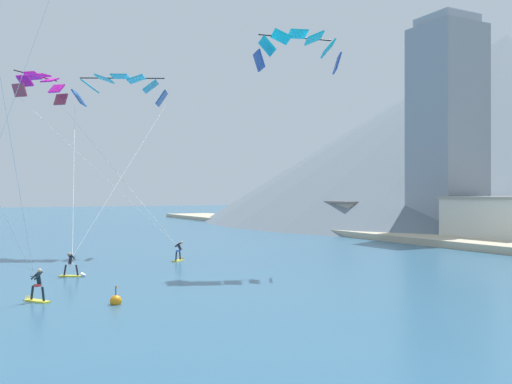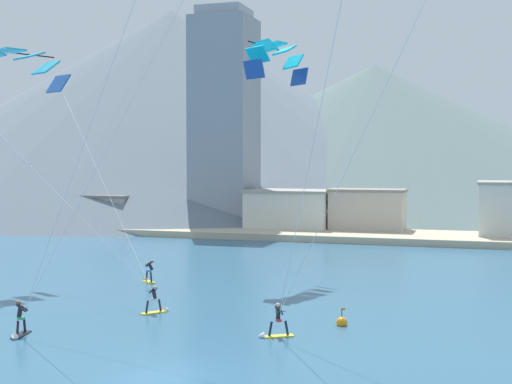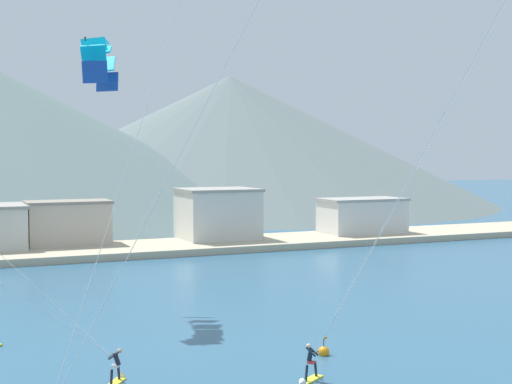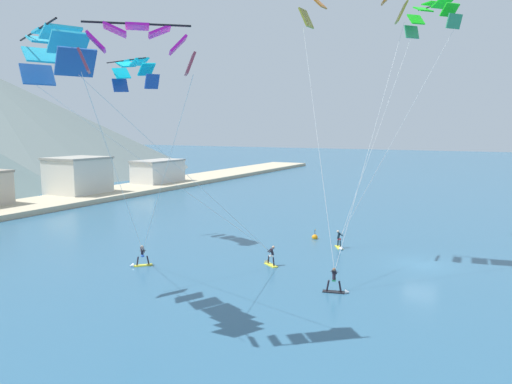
{
  "view_description": "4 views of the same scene",
  "coord_description": "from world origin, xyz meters",
  "px_view_note": "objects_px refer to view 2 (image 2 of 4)",
  "views": [
    {
      "loc": [
        31.71,
        3.89,
        5.26
      ],
      "look_at": [
        1.44,
        19.83,
        5.34
      ],
      "focal_mm": 40.0,
      "sensor_mm": 36.0,
      "label": 1
    },
    {
      "loc": [
        11.37,
        -24.67,
        8.35
      ],
      "look_at": [
        -1.1,
        14.52,
        6.51
      ],
      "focal_mm": 50.0,
      "sensor_mm": 36.0,
      "label": 2
    },
    {
      "loc": [
        -12.16,
        -19.58,
        9.8
      ],
      "look_at": [
        2.47,
        13.75,
        7.9
      ],
      "focal_mm": 50.0,
      "sensor_mm": 36.0,
      "label": 3
    },
    {
      "loc": [
        -39.64,
        -5.92,
        10.69
      ],
      "look_at": [
        -3.95,
        12.49,
        5.44
      ],
      "focal_mm": 35.0,
      "sensor_mm": 36.0,
      "label": 4
    }
  ],
  "objects_px": {
    "parafoil_kite_near_trail": "(10,64)",
    "race_marker_buoy": "(342,322)",
    "parafoil_kite_distant_high_outer": "(276,57)",
    "kitesurfer_near_trail": "(157,305)",
    "kitesurfer_far_left": "(148,275)",
    "kitesurfer_near_lead": "(19,326)",
    "kitesurfer_mid_center": "(274,327)"
  },
  "relations": [
    {
      "from": "kitesurfer_near_lead",
      "to": "parafoil_kite_distant_high_outer",
      "type": "height_order",
      "value": "parafoil_kite_distant_high_outer"
    },
    {
      "from": "race_marker_buoy",
      "to": "kitesurfer_near_lead",
      "type": "bearing_deg",
      "value": -154.14
    },
    {
      "from": "kitesurfer_near_lead",
      "to": "kitesurfer_mid_center",
      "type": "distance_m",
      "value": 12.07
    },
    {
      "from": "kitesurfer_near_lead",
      "to": "parafoil_kite_distant_high_outer",
      "type": "distance_m",
      "value": 27.48
    },
    {
      "from": "parafoil_kite_near_trail",
      "to": "race_marker_buoy",
      "type": "height_order",
      "value": "parafoil_kite_near_trail"
    },
    {
      "from": "kitesurfer_near_trail",
      "to": "parafoil_kite_near_trail",
      "type": "height_order",
      "value": "parafoil_kite_near_trail"
    },
    {
      "from": "kitesurfer_near_lead",
      "to": "kitesurfer_near_trail",
      "type": "xyz_separation_m",
      "value": [
        3.97,
        6.77,
        -0.08
      ]
    },
    {
      "from": "parafoil_kite_near_trail",
      "to": "parafoil_kite_distant_high_outer",
      "type": "bearing_deg",
      "value": 27.73
    },
    {
      "from": "kitesurfer_near_trail",
      "to": "kitesurfer_mid_center",
      "type": "bearing_deg",
      "value": -23.03
    },
    {
      "from": "kitesurfer_near_trail",
      "to": "parafoil_kite_distant_high_outer",
      "type": "height_order",
      "value": "parafoil_kite_distant_high_outer"
    },
    {
      "from": "kitesurfer_near_lead",
      "to": "parafoil_kite_near_trail",
      "type": "relative_size",
      "value": 0.11
    },
    {
      "from": "kitesurfer_far_left",
      "to": "parafoil_kite_near_trail",
      "type": "relative_size",
      "value": 0.1
    },
    {
      "from": "kitesurfer_near_trail",
      "to": "kitesurfer_mid_center",
      "type": "xyz_separation_m",
      "value": [
        7.57,
        -3.22,
        0.03
      ]
    },
    {
      "from": "kitesurfer_near_trail",
      "to": "kitesurfer_mid_center",
      "type": "distance_m",
      "value": 8.22
    },
    {
      "from": "race_marker_buoy",
      "to": "kitesurfer_near_trail",
      "type": "bearing_deg",
      "value": -179.48
    },
    {
      "from": "kitesurfer_near_trail",
      "to": "parafoil_kite_near_trail",
      "type": "distance_m",
      "value": 21.23
    },
    {
      "from": "kitesurfer_near_lead",
      "to": "parafoil_kite_distant_high_outer",
      "type": "relative_size",
      "value": 0.28
    },
    {
      "from": "kitesurfer_far_left",
      "to": "race_marker_buoy",
      "type": "xyz_separation_m",
      "value": [
        15.1,
        -8.73,
        -0.29
      ]
    },
    {
      "from": "kitesurfer_near_lead",
      "to": "parafoil_kite_near_trail",
      "type": "height_order",
      "value": "parafoil_kite_near_trail"
    },
    {
      "from": "kitesurfer_far_left",
      "to": "parafoil_kite_distant_high_outer",
      "type": "xyz_separation_m",
      "value": [
        7.26,
        6.33,
        15.4
      ]
    },
    {
      "from": "parafoil_kite_distant_high_outer",
      "to": "race_marker_buoy",
      "type": "relative_size",
      "value": 6.23
    },
    {
      "from": "parafoil_kite_distant_high_outer",
      "to": "parafoil_kite_near_trail",
      "type": "bearing_deg",
      "value": -152.27
    },
    {
      "from": "race_marker_buoy",
      "to": "parafoil_kite_near_trail",
      "type": "bearing_deg",
      "value": 165.18
    },
    {
      "from": "kitesurfer_near_lead",
      "to": "kitesurfer_far_left",
      "type": "height_order",
      "value": "kitesurfer_near_lead"
    },
    {
      "from": "kitesurfer_near_trail",
      "to": "parafoil_kite_distant_high_outer",
      "type": "relative_size",
      "value": 0.26
    },
    {
      "from": "kitesurfer_near_lead",
      "to": "parafoil_kite_distant_high_outer",
      "type": "xyz_separation_m",
      "value": [
        6.32,
        21.91,
        15.33
      ]
    },
    {
      "from": "parafoil_kite_distant_high_outer",
      "to": "race_marker_buoy",
      "type": "bearing_deg",
      "value": -62.51
    },
    {
      "from": "parafoil_kite_distant_high_outer",
      "to": "kitesurfer_far_left",
      "type": "bearing_deg",
      "value": -138.94
    },
    {
      "from": "kitesurfer_mid_center",
      "to": "race_marker_buoy",
      "type": "relative_size",
      "value": 1.66
    },
    {
      "from": "kitesurfer_near_lead",
      "to": "kitesurfer_far_left",
      "type": "relative_size",
      "value": 1.1
    },
    {
      "from": "kitesurfer_near_lead",
      "to": "kitesurfer_near_trail",
      "type": "distance_m",
      "value": 7.85
    },
    {
      "from": "kitesurfer_near_lead",
      "to": "kitesurfer_far_left",
      "type": "distance_m",
      "value": 15.61
    }
  ]
}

